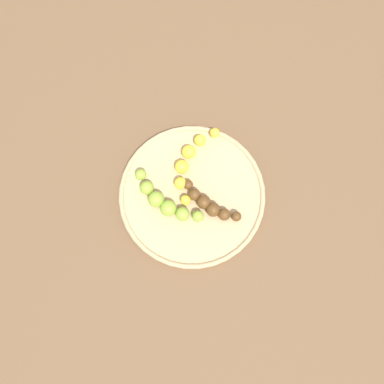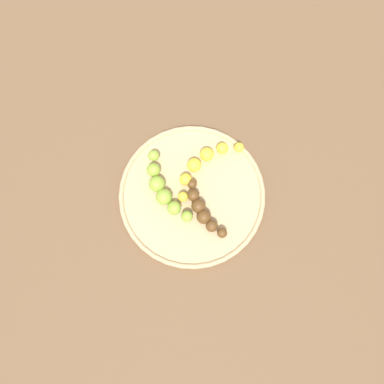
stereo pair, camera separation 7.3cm
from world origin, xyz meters
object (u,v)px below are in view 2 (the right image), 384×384
at_px(banana_green, 163,189).
at_px(banana_overripe, 202,211).
at_px(fruit_bowl, 192,195).
at_px(banana_yellow, 203,163).

bearing_deg(banana_green, banana_overripe, 121.92).
bearing_deg(banana_green, fruit_bowl, 144.62).
bearing_deg(banana_overripe, fruit_bowl, -92.60).
height_order(banana_green, banana_overripe, banana_green).
relative_size(fruit_bowl, banana_overripe, 2.23).
bearing_deg(banana_overripe, banana_yellow, -122.82).
bearing_deg(banana_overripe, banana_green, -60.24).
relative_size(banana_green, banana_overripe, 1.23).
bearing_deg(banana_yellow, fruit_bowl, 117.98).
xyz_separation_m(fruit_bowl, banana_overripe, (0.00, -0.04, 0.02)).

